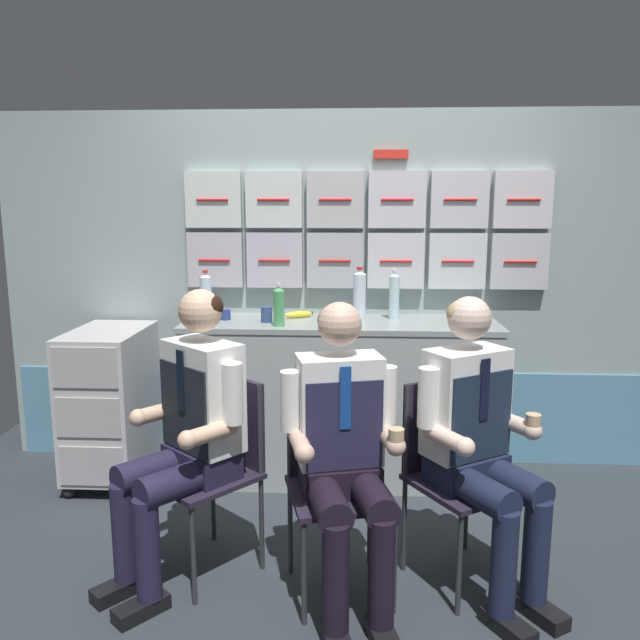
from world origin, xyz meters
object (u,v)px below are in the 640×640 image
crew_member_left (187,424)px  snack_banana (299,314)px  folding_chair_right (451,457)px  folding_chair_center (335,464)px  water_bottle_short (206,296)px  crew_member_right (479,435)px  service_trolley (111,400)px  crew_member_center (344,446)px  paper_cup_blue (350,315)px  folding_chair_left (220,451)px

crew_member_left → snack_banana: 1.26m
crew_member_left → folding_chair_right: (1.12, 0.12, -0.17)m
crew_member_left → snack_banana: bearing=72.6°
folding_chair_center → water_bottle_short: size_ratio=2.99×
crew_member_left → crew_member_right: bearing=-1.0°
service_trolley → water_bottle_short: 0.82m
folding_chair_center → crew_member_right: bearing=-2.8°
folding_chair_right → crew_member_right: crew_member_right is taller
folding_chair_center → folding_chair_right: bearing=12.3°
crew_member_center → water_bottle_short: 1.57m
paper_cup_blue → service_trolley: bearing=-176.7°
folding_chair_center → crew_member_left: bearing=-179.3°
crew_member_center → crew_member_right: (0.55, 0.13, 0.01)m
folding_chair_left → snack_banana: (0.26, 1.05, 0.43)m
snack_banana → crew_member_center: bearing=-77.5°
folding_chair_right → paper_cup_blue: size_ratio=10.35×
folding_chair_center → crew_member_right: size_ratio=0.69×
folding_chair_right → folding_chair_center: bearing=-167.7°
crew_member_right → paper_cup_blue: crew_member_right is taller
folding_chair_center → crew_member_center: (0.04, -0.16, 0.15)m
paper_cup_blue → snack_banana: size_ratio=0.48×
folding_chair_center → folding_chair_right: size_ratio=1.00×
snack_banana → paper_cup_blue: bearing=-22.4°
water_bottle_short → crew_member_right: bearing=-39.5°
folding_chair_left → paper_cup_blue: paper_cup_blue is taller
folding_chair_left → water_bottle_short: 1.17m
folding_chair_left → crew_member_center: bearing=-26.1°
service_trolley → paper_cup_blue: size_ratio=10.88×
crew_member_left → crew_member_right: (1.21, -0.02, -0.01)m
service_trolley → crew_member_center: crew_member_center is taller
crew_member_left → crew_member_right: 1.21m
crew_member_right → snack_banana: bearing=125.2°
folding_chair_left → crew_member_right: (1.10, -0.14, 0.15)m
crew_member_left → crew_member_center: bearing=-12.9°
folding_chair_center → paper_cup_blue: paper_cup_blue is taller
folding_chair_center → crew_member_center: size_ratio=0.69×
folding_chair_right → snack_banana: snack_banana is taller
water_bottle_short → snack_banana: size_ratio=1.65×
crew_member_right → paper_cup_blue: (-0.54, 1.07, 0.30)m
water_bottle_short → snack_banana: water_bottle_short is taller
crew_member_left → crew_member_center: size_ratio=1.02×
water_bottle_short → paper_cup_blue: bearing=-4.9°
folding_chair_center → crew_member_right: 0.61m
crew_member_center → crew_member_right: 0.56m
crew_member_left → snack_banana: (0.37, 1.17, 0.27)m
service_trolley → crew_member_center: bearing=-39.0°
folding_chair_left → folding_chair_center: size_ratio=1.00×
water_bottle_short → service_trolley: bearing=-164.4°
crew_member_left → folding_chair_center: (0.62, 0.01, -0.17)m
crew_member_left → folding_chair_center: size_ratio=1.48×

